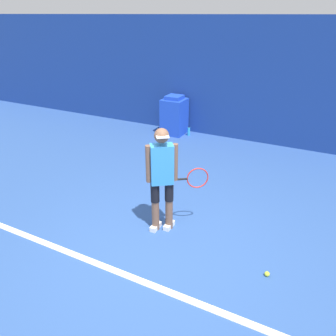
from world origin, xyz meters
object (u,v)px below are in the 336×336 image
water_bottle (189,131)px  covered_chair (174,116)px  tennis_player (163,176)px  tennis_ball (267,274)px

water_bottle → covered_chair: bearing=-176.9°
tennis_player → tennis_ball: 1.99m
water_bottle → tennis_ball: bearing=-55.4°
water_bottle → tennis_player: bearing=-71.3°
tennis_ball → covered_chair: bearing=128.4°
tennis_player → water_bottle: bearing=72.7°
tennis_ball → water_bottle: 5.62m
tennis_player → covered_chair: 4.70m
tennis_ball → water_bottle: size_ratio=0.26×
tennis_ball → covered_chair: covered_chair is taller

